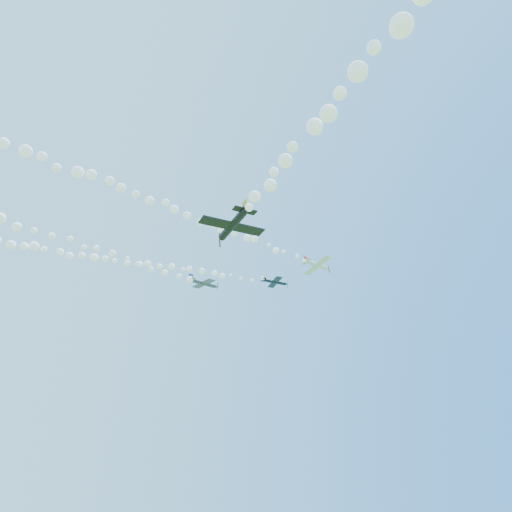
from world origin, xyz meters
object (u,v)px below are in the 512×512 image
plane_navy (275,282)px  plane_grey (203,283)px  plane_white (317,265)px  plane_black (232,225)px

plane_navy → plane_grey: 20.64m
plane_white → plane_grey: bearing=168.3°
plane_navy → plane_grey: (-18.42, -5.04, -7.84)m
plane_navy → plane_black: bearing=-115.7°
plane_white → plane_black: 43.36m
plane_navy → plane_white: bearing=-38.2°
plane_grey → plane_black: (-7.06, -26.85, -7.15)m
plane_navy → plane_black: plane_navy is taller
plane_navy → plane_black: size_ratio=0.81×
plane_grey → plane_white: bearing=-11.8°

